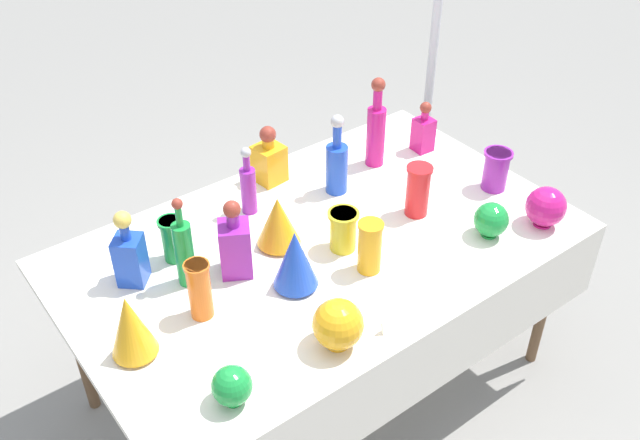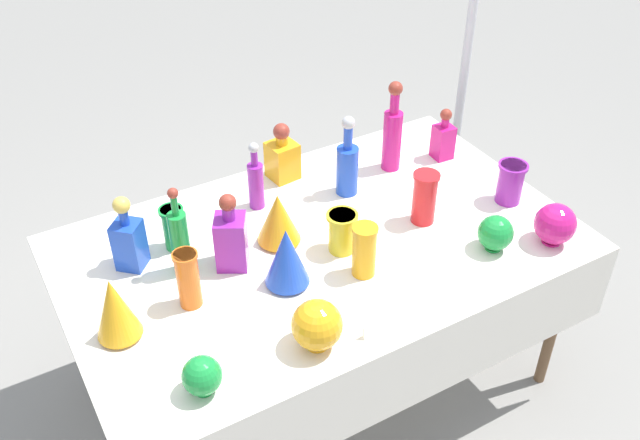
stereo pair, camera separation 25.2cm
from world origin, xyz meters
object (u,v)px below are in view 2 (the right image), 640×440
object	(u,v)px
tall_bottle_1	(256,182)
square_decanter_2	(128,239)
square_decanter_0	(231,238)
slender_vase_3	(511,181)
round_bowl_1	(202,376)
canopy_pole	(471,24)
tall_bottle_2	(347,165)
slender_vase_2	(342,231)
fluted_vase_1	(287,257)
round_bowl_3	(495,233)
tall_bottle_3	(392,133)
fluted_vase_2	(278,218)
round_bowl_0	(317,325)
tall_bottle_0	(180,240)
slender_vase_0	(364,249)
square_decanter_1	(443,138)
square_decanter_3	(282,156)
slender_vase_4	(188,278)
fluted_vase_0	(115,308)
round_bowl_2	(555,224)
slender_vase_5	(173,227)
slender_vase_1	(425,196)

from	to	relation	value
tall_bottle_1	square_decanter_2	world-z (taller)	square_decanter_2
square_decanter_0	square_decanter_2	world-z (taller)	square_decanter_0
slender_vase_3	round_bowl_1	xyz separation A→B (m)	(-1.39, -0.28, -0.02)
square_decanter_2	canopy_pole	size ratio (longest dim) A/B	0.10
tall_bottle_2	slender_vase_3	bearing A→B (deg)	-35.43
slender_vase_2	fluted_vase_1	bearing A→B (deg)	-166.08
round_bowl_3	square_decanter_0	bearing A→B (deg)	155.30
tall_bottle_2	tall_bottle_3	size ratio (longest dim) A/B	0.86
round_bowl_3	fluted_vase_1	bearing A→B (deg)	164.21
tall_bottle_2	round_bowl_3	size ratio (longest dim) A/B	2.50
tall_bottle_1	fluted_vase_2	size ratio (longest dim) A/B	1.39
slender_vase_2	round_bowl_0	world-z (taller)	round_bowl_0
slender_vase_2	round_bowl_3	distance (m)	0.54
tall_bottle_1	tall_bottle_3	distance (m)	0.61
round_bowl_3	tall_bottle_2	bearing A→B (deg)	115.25
tall_bottle_0	square_decanter_0	bearing A→B (deg)	-18.40
slender_vase_2	round_bowl_1	size ratio (longest dim) A/B	1.25
round_bowl_1	slender_vase_0	bearing A→B (deg)	16.88
slender_vase_2	tall_bottle_2	bearing A→B (deg)	55.42
square_decanter_0	slender_vase_2	xyz separation A→B (m)	(0.37, -0.12, -0.03)
tall_bottle_2	slender_vase_0	world-z (taller)	tall_bottle_2
slender_vase_2	round_bowl_1	world-z (taller)	slender_vase_2
tall_bottle_1	slender_vase_3	world-z (taller)	tall_bottle_1
square_decanter_1	square_decanter_3	distance (m)	0.69
tall_bottle_1	round_bowl_3	world-z (taller)	tall_bottle_1
square_decanter_1	round_bowl_3	xyz separation A→B (m)	(-0.22, -0.59, -0.02)
square_decanter_3	round_bowl_1	xyz separation A→B (m)	(-0.71, -0.87, -0.03)
slender_vase_2	square_decanter_1	bearing A→B (deg)	24.70
fluted_vase_1	round_bowl_1	size ratio (longest dim) A/B	1.81
slender_vase_4	fluted_vase_0	bearing A→B (deg)	-174.18
tall_bottle_2	round_bowl_3	xyz separation A→B (m)	(0.27, -0.57, -0.06)
round_bowl_1	round_bowl_3	bearing A→B (deg)	4.13
square_decanter_0	round_bowl_1	world-z (taller)	square_decanter_0
slender_vase_2	round_bowl_3	size ratio (longest dim) A/B	1.15
fluted_vase_0	round_bowl_2	world-z (taller)	fluted_vase_0
slender_vase_5	round_bowl_2	bearing A→B (deg)	-28.83
slender_vase_4	square_decanter_2	bearing A→B (deg)	110.14
square_decanter_3	round_bowl_2	distance (m)	1.08
slender_vase_5	round_bowl_3	world-z (taller)	slender_vase_5
square_decanter_3	slender_vase_4	world-z (taller)	square_decanter_3
fluted_vase_0	tall_bottle_3	bearing A→B (deg)	16.55
slender_vase_0	canopy_pole	bearing A→B (deg)	37.38
tall_bottle_2	slender_vase_5	bearing A→B (deg)	179.07
slender_vase_5	fluted_vase_1	size ratio (longest dim) A/B	0.74
square_decanter_0	slender_vase_4	xyz separation A→B (m)	(-0.20, -0.11, -0.01)
slender_vase_1	slender_vase_5	world-z (taller)	slender_vase_1
tall_bottle_1	tall_bottle_2	size ratio (longest dim) A/B	0.83
square_decanter_0	slender_vase_3	xyz separation A→B (m)	(1.09, -0.19, -0.03)
round_bowl_2	tall_bottle_0	bearing A→B (deg)	156.86
canopy_pole	fluted_vase_0	bearing A→B (deg)	-159.37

